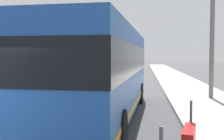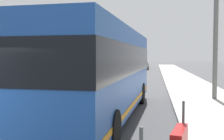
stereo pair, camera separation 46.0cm
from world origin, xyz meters
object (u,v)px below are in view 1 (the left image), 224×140
car_far_distant (110,66)px  car_oncoming (134,64)px  car_side_street (111,65)px  utility_pole (212,39)px  car_ahead_same_lane (134,66)px  coach_bus (101,69)px

car_far_distant → car_oncoming: 11.71m
car_side_street → utility_pole: bearing=16.1°
car_far_distant → car_side_street: size_ratio=1.09×
car_side_street → utility_pole: 34.21m
car_oncoming → utility_pole: 39.24m
car_ahead_same_lane → car_oncoming: car_oncoming is taller
car_far_distant → car_side_street: (5.33, 0.47, 0.03)m
car_ahead_same_lane → utility_pole: utility_pole is taller
car_ahead_same_lane → car_side_street: bearing=67.1°
coach_bus → utility_pole: (4.52, -5.07, 1.32)m
car_side_street → car_ahead_same_lane: (-2.13, -4.11, -0.05)m
coach_bus → car_ahead_same_lane: (35.23, 0.08, -1.19)m
car_side_street → car_ahead_same_lane: bearing=62.9°
car_side_street → car_far_distant: bearing=5.3°
coach_bus → car_side_street: bearing=9.6°
car_far_distant → utility_pole: (-27.51, -8.79, 2.49)m
coach_bus → utility_pole: size_ratio=1.68×
utility_pole → car_side_street: bearing=15.7°
car_ahead_same_lane → car_oncoming: size_ratio=1.11×
coach_bus → utility_pole: 6.92m
car_side_street → car_oncoming: size_ratio=1.00×
car_ahead_same_lane → utility_pole: bearing=-166.0°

